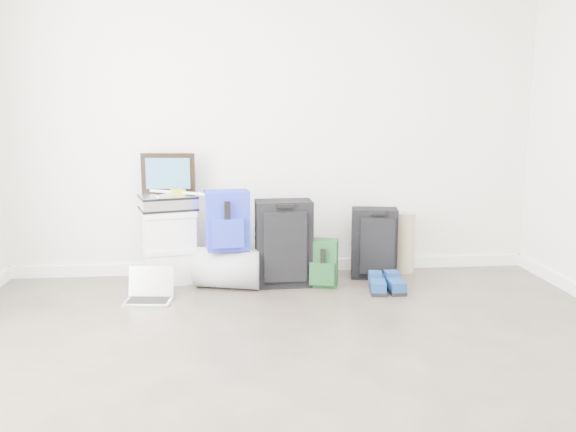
{
  "coord_description": "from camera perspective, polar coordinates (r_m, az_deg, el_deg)",
  "views": [
    {
      "loc": [
        -0.39,
        -2.67,
        1.45
      ],
      "look_at": [
        0.06,
        1.9,
        0.6
      ],
      "focal_mm": 38.0,
      "sensor_mm": 36.0,
      "label": 1
    }
  ],
  "objects": [
    {
      "name": "ground",
      "position": [
        3.06,
        2.46,
        -17.78
      ],
      "size": [
        5.0,
        5.0,
        0.0
      ],
      "primitive_type": "plane",
      "color": "#39342A",
      "rests_on": "ground"
    },
    {
      "name": "room_envelope",
      "position": [
        2.73,
        2.7,
        16.19
      ],
      "size": [
        4.52,
        5.02,
        2.71
      ],
      "color": "silver",
      "rests_on": "ground"
    },
    {
      "name": "boxes_stack",
      "position": [
        5.1,
        -11.03,
        -2.76
      ],
      "size": [
        0.48,
        0.42,
        0.6
      ],
      "rotation": [
        0.0,
        0.0,
        0.22
      ],
      "color": "silver",
      "rests_on": "ground"
    },
    {
      "name": "briefcase",
      "position": [
        5.03,
        -11.18,
        1.24
      ],
      "size": [
        0.5,
        0.42,
        0.13
      ],
      "primitive_type": "cube",
      "rotation": [
        0.0,
        0.0,
        0.26
      ],
      "color": "#B2B2B7",
      "rests_on": "boxes_stack"
    },
    {
      "name": "painting",
      "position": [
        5.1,
        -11.16,
        3.94
      ],
      "size": [
        0.44,
        0.07,
        0.33
      ],
      "rotation": [
        0.0,
        0.0,
        -0.1
      ],
      "color": "black",
      "rests_on": "briefcase"
    },
    {
      "name": "drone",
      "position": [
        4.99,
        -10.32,
        2.2
      ],
      "size": [
        0.47,
        0.47,
        0.05
      ],
      "rotation": [
        0.0,
        0.0,
        0.27
      ],
      "color": "gold",
      "rests_on": "briefcase"
    },
    {
      "name": "duffel_bag",
      "position": [
        4.9,
        -5.6,
        -4.87
      ],
      "size": [
        0.58,
        0.45,
        0.32
      ],
      "primitive_type": "cylinder",
      "rotation": [
        0.0,
        1.57,
        -0.28
      ],
      "color": "gray",
      "rests_on": "ground"
    },
    {
      "name": "blue_backpack",
      "position": [
        4.78,
        -5.68,
        -0.52
      ],
      "size": [
        0.35,
        0.27,
        0.47
      ],
      "rotation": [
        0.0,
        0.0,
        0.11
      ],
      "color": "#192FA7",
      "rests_on": "duffel_bag"
    },
    {
      "name": "large_suitcase",
      "position": [
        4.89,
        -0.4,
        -2.57
      ],
      "size": [
        0.45,
        0.3,
        0.69
      ],
      "rotation": [
        0.0,
        0.0,
        0.03
      ],
      "color": "black",
      "rests_on": "ground"
    },
    {
      "name": "green_backpack",
      "position": [
        4.91,
        3.07,
        -4.5
      ],
      "size": [
        0.31,
        0.26,
        0.38
      ],
      "rotation": [
        0.0,
        0.0,
        -0.27
      ],
      "color": "#14371D",
      "rests_on": "ground"
    },
    {
      "name": "carry_on",
      "position": [
        5.17,
        8.07,
        -2.54
      ],
      "size": [
        0.41,
        0.3,
        0.59
      ],
      "rotation": [
        0.0,
        0.0,
        -0.18
      ],
      "color": "black",
      "rests_on": "ground"
    },
    {
      "name": "shoes",
      "position": [
        4.87,
        9.16,
        -6.4
      ],
      "size": [
        0.28,
        0.32,
        0.1
      ],
      "rotation": [
        0.0,
        0.0,
        -0.09
      ],
      "color": "black",
      "rests_on": "ground"
    },
    {
      "name": "rolled_rug",
      "position": [
        5.4,
        10.85,
        -2.44
      ],
      "size": [
        0.17,
        0.17,
        0.52
      ],
      "primitive_type": "cylinder",
      "color": "tan",
      "rests_on": "ground"
    },
    {
      "name": "laptop",
      "position": [
        4.7,
        -12.83,
        -7.02
      ],
      "size": [
        0.37,
        0.28,
        0.24
      ],
      "rotation": [
        0.0,
        0.0,
        -0.11
      ],
      "color": "silver",
      "rests_on": "ground"
    }
  ]
}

